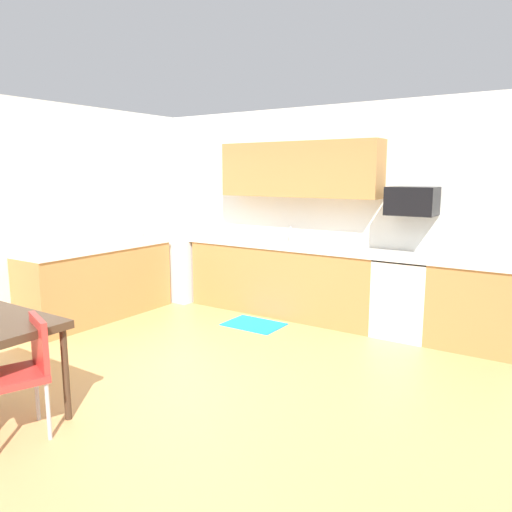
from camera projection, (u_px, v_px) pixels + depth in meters
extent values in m
plane|color=tan|center=(195.00, 380.00, 4.43)|extent=(12.00, 12.00, 0.00)
cube|color=silver|center=(326.00, 212.00, 6.38)|extent=(5.80, 0.10, 2.70)
cube|color=silver|center=(18.00, 217.00, 5.65)|extent=(0.10, 5.80, 2.70)
cube|color=#AD7A42|center=(283.00, 280.00, 6.48)|extent=(2.63, 0.60, 0.90)
cube|color=#AD7A42|center=(476.00, 307.00, 5.18)|extent=(0.92, 0.60, 0.90)
cube|color=#AD7A42|center=(99.00, 284.00, 6.27)|extent=(0.60, 2.00, 0.90)
cube|color=silver|center=(313.00, 248.00, 6.16)|extent=(4.80, 0.64, 0.04)
cube|color=silver|center=(97.00, 248.00, 6.19)|extent=(0.64, 2.00, 0.04)
cube|color=#AD7A42|center=(298.00, 169.00, 6.27)|extent=(2.20, 0.34, 0.70)
cube|color=white|center=(180.00, 239.00, 7.30)|extent=(0.76, 0.70, 1.77)
cube|color=white|center=(404.00, 298.00, 5.60)|extent=(0.60, 0.60, 0.88)
cube|color=black|center=(406.00, 259.00, 5.52)|extent=(0.60, 0.60, 0.03)
cube|color=black|center=(412.00, 201.00, 5.50)|extent=(0.54, 0.36, 0.32)
cube|color=#A5A8AD|center=(283.00, 248.00, 6.41)|extent=(0.48, 0.40, 0.14)
cylinder|color=#B2B5BA|center=(290.00, 235.00, 6.53)|extent=(0.02, 0.02, 0.24)
cylinder|color=#422D1E|center=(66.00, 374.00, 3.66)|extent=(0.05, 0.05, 0.72)
cube|color=red|center=(14.00, 377.00, 3.40)|extent=(0.51, 0.51, 0.05)
cube|color=red|center=(39.00, 344.00, 3.47)|extent=(0.37, 0.17, 0.40)
cylinder|color=#B2B2B7|center=(37.00, 393.00, 3.68)|extent=(0.03, 0.03, 0.42)
cylinder|color=#B2B2B7|center=(48.00, 411.00, 3.40)|extent=(0.03, 0.03, 0.42)
cube|color=#198CBF|center=(254.00, 324.00, 6.04)|extent=(0.70, 0.50, 0.01)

